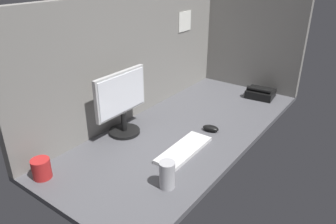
% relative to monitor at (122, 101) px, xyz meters
% --- Properties ---
extents(ground_plane, '(1.80, 0.80, 0.03)m').
position_rel_monitor_xyz_m(ground_plane, '(0.27, -0.25, -0.21)').
color(ground_plane, '#515156').
extents(cubicle_wall_back, '(1.80, 0.06, 0.75)m').
position_rel_monitor_xyz_m(cubicle_wall_back, '(0.28, 0.12, 0.18)').
color(cubicle_wall_back, gray).
rests_on(cubicle_wall_back, ground_plane).
extents(cubicle_wall_side, '(0.05, 0.80, 0.75)m').
position_rel_monitor_xyz_m(cubicle_wall_side, '(1.15, -0.25, 0.18)').
color(cubicle_wall_side, gray).
rests_on(cubicle_wall_side, ground_plane).
extents(monitor, '(0.37, 0.18, 0.37)m').
position_rel_monitor_xyz_m(monitor, '(0.00, 0.00, 0.00)').
color(monitor, black).
rests_on(monitor, ground_plane).
extents(keyboard, '(0.37, 0.14, 0.02)m').
position_rel_monitor_xyz_m(keyboard, '(0.04, -0.40, -0.19)').
color(keyboard, silver).
rests_on(keyboard, ground_plane).
extents(mouse, '(0.07, 0.10, 0.03)m').
position_rel_monitor_xyz_m(mouse, '(0.32, -0.40, -0.18)').
color(mouse, black).
rests_on(mouse, ground_plane).
extents(mug_steel, '(0.07, 0.07, 0.13)m').
position_rel_monitor_xyz_m(mug_steel, '(-0.25, -0.50, -0.14)').
color(mug_steel, '#B2B2B7').
rests_on(mug_steel, ground_plane).
extents(mug_red_plastic, '(0.09, 0.09, 0.10)m').
position_rel_monitor_xyz_m(mug_red_plastic, '(-0.54, 0.01, -0.15)').
color(mug_red_plastic, red).
rests_on(mug_red_plastic, ground_plane).
extents(desk_phone, '(0.19, 0.21, 0.09)m').
position_rel_monitor_xyz_m(desk_phone, '(0.99, -0.44, -0.17)').
color(desk_phone, black).
rests_on(desk_phone, ground_plane).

